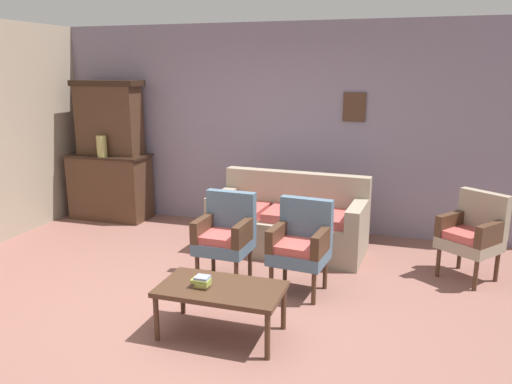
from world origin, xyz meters
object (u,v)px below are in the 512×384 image
object	(u,v)px
armchair_near_couch_end	(226,233)
armchair_by_doorway	(301,242)
wingback_chair_by_fireplace	(473,232)
book_stack_on_table	(202,282)
floral_couch	(289,224)
vase_on_cabinet	(102,146)
coffee_table	(221,292)
side_cabinet	(110,186)

from	to	relation	value
armchair_near_couch_end	armchair_by_doorway	xyz separation A→B (m)	(0.79, -0.04, 0.00)
wingback_chair_by_fireplace	book_stack_on_table	size ratio (longest dim) A/B	6.25
floral_couch	book_stack_on_table	bearing A→B (deg)	-94.98
vase_on_cabinet	armchair_by_doorway	distance (m)	3.51
wingback_chair_by_fireplace	coffee_table	xyz separation A→B (m)	(-2.04, -1.85, -0.12)
armchair_near_couch_end	wingback_chair_by_fireplace	size ratio (longest dim) A/B	1.00
armchair_near_couch_end	coffee_table	bearing A→B (deg)	-71.20
book_stack_on_table	side_cabinet	bearing A→B (deg)	133.97
book_stack_on_table	floral_couch	bearing A→B (deg)	85.02
side_cabinet	vase_on_cabinet	distance (m)	0.63
floral_couch	book_stack_on_table	world-z (taller)	floral_couch
side_cabinet	floral_couch	bearing A→B (deg)	-10.93
coffee_table	book_stack_on_table	bearing A→B (deg)	-160.25
armchair_by_doorway	book_stack_on_table	world-z (taller)	armchair_by_doorway
side_cabinet	armchair_by_doorway	xyz separation A→B (m)	(3.16, -1.62, 0.03)
armchair_by_doorway	book_stack_on_table	xyz separation A→B (m)	(-0.57, -1.07, -0.03)
armchair_near_couch_end	wingback_chair_by_fireplace	bearing A→B (deg)	18.16
wingback_chair_by_fireplace	coffee_table	distance (m)	2.75
side_cabinet	wingback_chair_by_fireplace	size ratio (longest dim) A/B	1.28
armchair_by_doorway	coffee_table	xyz separation A→B (m)	(-0.43, -1.02, -0.12)
floral_couch	armchair_by_doorway	size ratio (longest dim) A/B	2.04
armchair_near_couch_end	wingback_chair_by_fireplace	xyz separation A→B (m)	(2.40, 0.79, 0.00)
side_cabinet	book_stack_on_table	world-z (taller)	side_cabinet
side_cabinet	coffee_table	size ratio (longest dim) A/B	1.16
armchair_near_couch_end	armchair_by_doorway	distance (m)	0.79
vase_on_cabinet	coffee_table	distance (m)	3.73
floral_couch	armchair_by_doorway	distance (m)	1.16
armchair_by_doorway	book_stack_on_table	distance (m)	1.21
vase_on_cabinet	armchair_near_couch_end	world-z (taller)	vase_on_cabinet
side_cabinet	vase_on_cabinet	bearing A→B (deg)	-82.66
armchair_by_doorway	wingback_chair_by_fireplace	xyz separation A→B (m)	(1.61, 0.83, 0.00)
side_cabinet	armchair_near_couch_end	size ratio (longest dim) A/B	1.28
coffee_table	book_stack_on_table	world-z (taller)	book_stack_on_table
floral_couch	armchair_near_couch_end	xyz separation A→B (m)	(-0.41, -1.04, 0.17)
vase_on_cabinet	armchair_near_couch_end	size ratio (longest dim) A/B	0.32
floral_couch	wingback_chair_by_fireplace	world-z (taller)	same
vase_on_cabinet	book_stack_on_table	size ratio (longest dim) A/B	2.02
floral_couch	book_stack_on_table	size ratio (longest dim) A/B	12.74
coffee_table	book_stack_on_table	xyz separation A→B (m)	(-0.14, -0.05, 0.09)
armchair_by_doorway	side_cabinet	bearing A→B (deg)	152.88
side_cabinet	wingback_chair_by_fireplace	world-z (taller)	side_cabinet
side_cabinet	wingback_chair_by_fireplace	bearing A→B (deg)	-9.40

